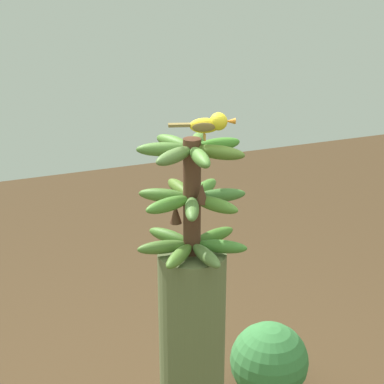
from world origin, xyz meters
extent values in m
cylinder|color=#4C2D1E|center=(0.00, 0.00, 1.26)|extent=(0.05, 0.05, 0.36)
ellipsoid|color=#417325|center=(0.03, -0.09, 1.11)|extent=(0.09, 0.16, 0.04)
ellipsoid|color=#4C7032|center=(0.08, -0.03, 1.11)|extent=(0.16, 0.09, 0.04)
ellipsoid|color=#436F27|center=(0.08, 0.05, 1.11)|extent=(0.15, 0.11, 0.04)
ellipsoid|color=#476D2A|center=(0.01, 0.09, 1.11)|extent=(0.06, 0.16, 0.04)
ellipsoid|color=#4C752A|center=(-0.06, 0.07, 1.11)|extent=(0.13, 0.14, 0.04)
ellipsoid|color=#4E6E35|center=(-0.09, -0.01, 1.11)|extent=(0.16, 0.05, 0.04)
ellipsoid|color=#407A2C|center=(-0.05, -0.08, 1.11)|extent=(0.12, 0.15, 0.04)
ellipsoid|color=#467B2B|center=(0.06, -0.06, 1.26)|extent=(0.13, 0.14, 0.04)
ellipsoid|color=#507125|center=(0.09, 0.01, 1.26)|extent=(0.15, 0.05, 0.04)
ellipsoid|color=#456F29|center=(0.05, 0.07, 1.26)|extent=(0.12, 0.15, 0.04)
ellipsoid|color=#477C2B|center=(-0.02, 0.08, 1.26)|extent=(0.08, 0.16, 0.04)
ellipsoid|color=#4D7435|center=(-0.08, 0.03, 1.26)|extent=(0.16, 0.09, 0.04)
ellipsoid|color=#4A7829|center=(-0.07, -0.04, 1.26)|extent=(0.15, 0.11, 0.04)
ellipsoid|color=#3E6F2D|center=(-0.01, -0.08, 1.26)|extent=(0.06, 0.16, 0.04)
ellipsoid|color=#4A732F|center=(0.03, 0.08, 1.41)|extent=(0.09, 0.16, 0.04)
ellipsoid|color=#4F6E35|center=(-0.04, 0.07, 1.41)|extent=(0.11, 0.15, 0.04)
ellipsoid|color=#4E7A32|center=(-0.08, 0.01, 1.41)|extent=(0.16, 0.06, 0.04)
ellipsoid|color=#4D6C25|center=(-0.06, -0.06, 1.41)|extent=(0.14, 0.14, 0.04)
ellipsoid|color=#3D7E25|center=(0.01, -0.08, 1.41)|extent=(0.06, 0.16, 0.04)
ellipsoid|color=#4D752F|center=(0.07, -0.04, 1.41)|extent=(0.15, 0.12, 0.04)
ellipsoid|color=#47722C|center=(0.08, 0.03, 1.41)|extent=(0.16, 0.09, 0.04)
cone|color=#4C2D1E|center=(-0.05, -0.01, 1.29)|extent=(0.04, 0.04, 0.06)
cone|color=#4C2D1E|center=(0.03, 0.04, 1.21)|extent=(0.04, 0.04, 0.06)
cylinder|color=#C68933|center=(-0.03, -0.03, 1.45)|extent=(0.01, 0.00, 0.02)
cylinder|color=#C68933|center=(-0.01, -0.03, 1.45)|extent=(0.00, 0.01, 0.02)
ellipsoid|color=yellow|center=(-0.02, -0.03, 1.48)|extent=(0.06, 0.09, 0.04)
ellipsoid|color=brown|center=(-0.04, -0.02, 1.48)|extent=(0.03, 0.06, 0.03)
ellipsoid|color=brown|center=(0.00, -0.03, 1.48)|extent=(0.03, 0.06, 0.03)
cube|color=brown|center=(0.00, 0.04, 1.48)|extent=(0.04, 0.06, 0.01)
sphere|color=yellow|center=(-0.04, -0.07, 1.49)|extent=(0.05, 0.05, 0.05)
sphere|color=black|center=(-0.02, -0.08, 1.50)|extent=(0.01, 0.01, 0.01)
cone|color=orange|center=(-0.04, -0.10, 1.49)|extent=(0.03, 0.03, 0.02)
sphere|color=#387A3D|center=(0.49, -0.57, 0.21)|extent=(0.35, 0.35, 0.35)
camera|label=1|loc=(-1.60, 0.64, 1.94)|focal=59.41mm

